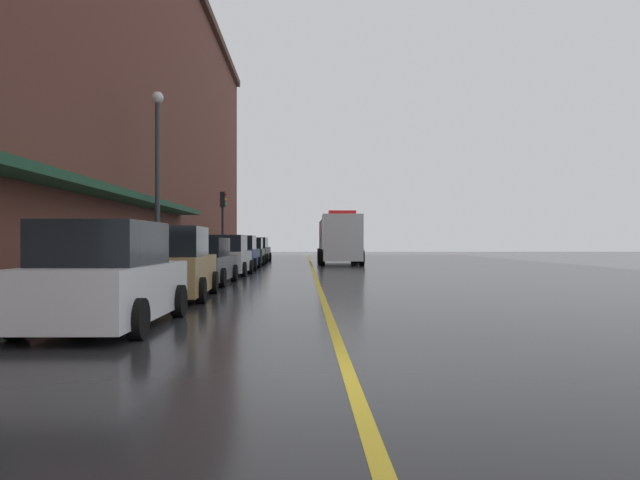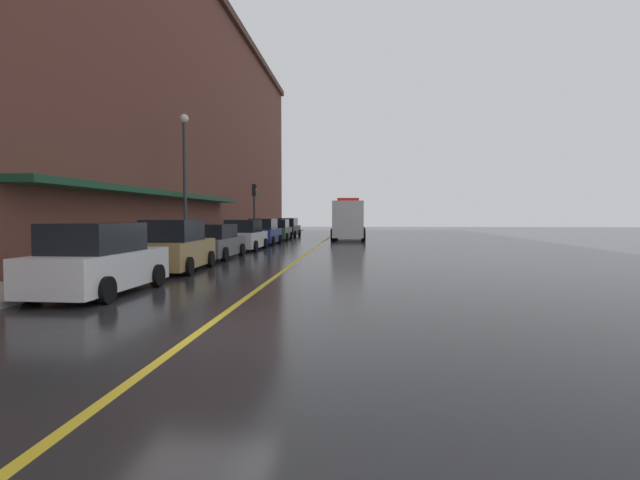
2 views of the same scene
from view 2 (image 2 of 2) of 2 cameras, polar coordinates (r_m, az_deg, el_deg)
name	(u,v)px [view 2 (image 2 of 2)]	position (r m, az deg, el deg)	size (l,w,h in m)	color
ground_plane	(318,246)	(33.47, -0.22, -0.65)	(112.00, 112.00, 0.00)	#232326
sidewalk_left	(229,244)	(34.54, -10.52, -0.46)	(2.40, 70.00, 0.15)	#9E9B93
lane_center_stripe	(318,245)	(33.47, -0.22, -0.64)	(0.16, 70.00, 0.01)	gold
brick_building_left	(124,111)	(36.61, -21.67, 13.73)	(12.30, 64.00, 18.13)	brown
parked_car_0	(98,261)	(14.00, -24.23, -2.25)	(2.14, 4.53, 1.85)	silver
parked_car_1	(175,247)	(18.82, -16.41, -0.82)	(2.16, 4.55, 1.89)	#A5844C
parked_car_2	(215,242)	(23.82, -12.01, -0.28)	(2.03, 4.68, 1.63)	#595B60
parked_car_3	(244,236)	(29.30, -8.75, 0.45)	(2.18, 4.29, 1.79)	silver
parked_car_4	(264,232)	(35.02, -6.54, 0.88)	(2.06, 4.59, 1.82)	navy
parked_car_5	(278,230)	(41.22, -4.92, 1.13)	(2.17, 4.77, 1.73)	#2D5133
parked_car_6	(288,228)	(47.05, -3.73, 1.38)	(2.07, 4.71, 1.80)	black
box_truck	(349,220)	(42.16, 3.36, 2.29)	(2.77, 8.81, 3.42)	silver
parking_meter_0	(96,247)	(16.76, -24.49, -0.76)	(0.14, 0.18, 1.33)	#4C4C51
parking_meter_1	(234,231)	(32.50, -9.94, 1.08)	(0.14, 0.18, 1.33)	#4C4C51
street_lamp_left	(185,168)	(25.84, -15.37, 7.99)	(0.44, 0.44, 6.94)	#33383D
traffic_light_near	(254,201)	(38.39, -7.60, 4.49)	(0.38, 0.36, 4.30)	#232326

